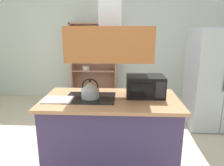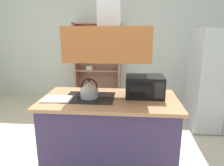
{
  "view_description": "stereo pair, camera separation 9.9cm",
  "coord_description": "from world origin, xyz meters",
  "px_view_note": "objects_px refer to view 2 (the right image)",
  "views": [
    {
      "loc": [
        0.31,
        -2.21,
        1.71
      ],
      "look_at": [
        0.18,
        0.51,
        1.0
      ],
      "focal_mm": 33.18,
      "sensor_mm": 36.0,
      "label": 1
    },
    {
      "loc": [
        0.41,
        -2.21,
        1.71
      ],
      "look_at": [
        0.18,
        0.51,
        1.0
      ],
      "focal_mm": 33.18,
      "sensor_mm": 36.0,
      "label": 2
    }
  ],
  "objects_px": {
    "refrigerator": "(219,80)",
    "dish_cabinet": "(98,66)",
    "kettle": "(89,90)",
    "cutting_board": "(57,99)",
    "microwave": "(145,86)"
  },
  "relations": [
    {
      "from": "kettle",
      "to": "microwave",
      "type": "bearing_deg",
      "value": 9.19
    },
    {
      "from": "refrigerator",
      "to": "dish_cabinet",
      "type": "distance_m",
      "value": 2.71
    },
    {
      "from": "kettle",
      "to": "microwave",
      "type": "height_order",
      "value": "microwave"
    },
    {
      "from": "kettle",
      "to": "refrigerator",
      "type": "bearing_deg",
      "value": 31.21
    },
    {
      "from": "microwave",
      "to": "dish_cabinet",
      "type": "bearing_deg",
      "value": 111.02
    },
    {
      "from": "dish_cabinet",
      "to": "kettle",
      "type": "xyz_separation_m",
      "value": [
        0.3,
        -2.62,
        0.18
      ]
    },
    {
      "from": "refrigerator",
      "to": "dish_cabinet",
      "type": "height_order",
      "value": "dish_cabinet"
    },
    {
      "from": "microwave",
      "to": "cutting_board",
      "type": "bearing_deg",
      "value": -167.77
    },
    {
      "from": "cutting_board",
      "to": "refrigerator",
      "type": "bearing_deg",
      "value": 29.31
    },
    {
      "from": "dish_cabinet",
      "to": "kettle",
      "type": "height_order",
      "value": "dish_cabinet"
    },
    {
      "from": "refrigerator",
      "to": "cutting_board",
      "type": "relative_size",
      "value": 5.11
    },
    {
      "from": "kettle",
      "to": "dish_cabinet",
      "type": "bearing_deg",
      "value": 96.43
    },
    {
      "from": "refrigerator",
      "to": "microwave",
      "type": "relative_size",
      "value": 3.78
    },
    {
      "from": "dish_cabinet",
      "to": "cutting_board",
      "type": "distance_m",
      "value": 2.74
    },
    {
      "from": "refrigerator",
      "to": "kettle",
      "type": "relative_size",
      "value": 7.21
    }
  ]
}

